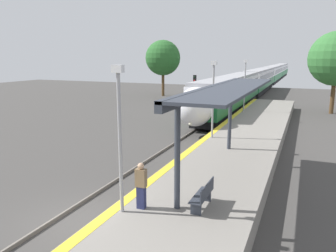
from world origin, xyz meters
name	(u,v)px	position (x,y,z in m)	size (l,w,h in m)	color
ground_plane	(77,221)	(0.00, 0.00, 0.00)	(120.00, 120.00, 0.00)	#423F3D
rail_left	(61,215)	(-0.72, 0.00, 0.07)	(0.08, 90.00, 0.15)	slate
rail_right	(93,223)	(0.72, 0.00, 0.07)	(0.08, 90.00, 0.15)	slate
train	(267,76)	(0.00, 59.60, 2.28)	(2.78, 94.25, 4.00)	black
platform_right	(176,231)	(3.97, 0.00, 0.47)	(4.67, 64.00, 0.95)	gray
platform_bench	(204,195)	(4.58, 1.00, 1.41)	(0.44, 1.53, 0.89)	#2D333D
person_waiting	(141,185)	(2.65, 0.17, 1.77)	(0.36, 0.22, 1.61)	navy
railway_signal	(195,92)	(-2.44, 21.12, 2.63)	(0.28, 0.28, 4.30)	#59595E
lamppost_near	(120,130)	(2.17, -0.30, 3.73)	(0.36, 0.20, 4.81)	#9E9EA3
lamppost_mid	(213,94)	(2.17, 10.83, 3.73)	(0.36, 0.20, 4.81)	#9E9EA3
lamppost_far	(245,82)	(2.17, 21.96, 3.73)	(0.36, 0.20, 4.81)	#9E9EA3
station_canopy	(225,92)	(4.33, 4.65, 4.53)	(2.02, 10.97, 3.84)	#333842
background_tree_left	(163,58)	(-13.25, 38.09, 5.86)	(5.38, 5.38, 8.57)	brown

